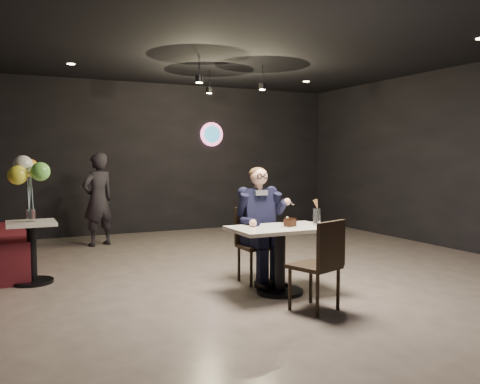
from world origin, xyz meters
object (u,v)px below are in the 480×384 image
main_table (280,260)px  side_table (32,255)px  passerby (98,199)px  balloon_vase (31,215)px  chair_far (258,245)px  seated_man (258,224)px  booth_bench (4,228)px  sundae_glass (317,217)px  chair_near (314,264)px

main_table → side_table: 2.99m
passerby → balloon_vase: bearing=39.7°
main_table → chair_far: size_ratio=1.20×
seated_man → booth_bench: bearing=142.7°
chair_far → booth_bench: bearing=142.7°
sundae_glass → balloon_vase: sundae_glass is taller
sundae_glass → booth_bench: bearing=139.9°
side_table → seated_man: bearing=-24.3°
chair_near → side_table: chair_near is taller
chair_near → seated_man: seated_man is taller
main_table → sundae_glass: sundae_glass is taller
side_table → main_table: bearing=-34.0°
passerby → chair_far: bearing=87.3°
seated_man → booth_bench: size_ratio=0.64×
balloon_vase → main_table: bearing=-34.0°
side_table → passerby: (1.19, 2.33, 0.45)m
chair_far → balloon_vase: size_ratio=6.00×
side_table → booth_bench: bearing=106.7°
chair_near → booth_bench: 4.36m
chair_far → balloon_vase: (-2.48, 1.12, 0.37)m
chair_far → sundae_glass: bearing=-52.8°
main_table → booth_bench: 3.86m
chair_far → sundae_glass: 0.84m
chair_near → balloon_vase: (-2.48, 2.35, 0.37)m
side_table → sundae_glass: bearing=-30.4°
balloon_vase → booth_bench: bearing=106.7°
seated_man → side_table: size_ratio=2.07×
chair_near → main_table: bearing=70.7°
main_table → balloon_vase: bearing=146.0°
chair_near → side_table: size_ratio=1.32×
booth_bench → chair_far: bearing=-37.3°
balloon_vase → sundae_glass: bearing=-30.4°
balloon_vase → passerby: passerby is taller
seated_man → booth_bench: 3.50m
sundae_glass → balloon_vase: bearing=149.6°
chair_near → passerby: bearing=86.2°
seated_man → main_table: bearing=-90.0°
chair_far → passerby: 3.70m
seated_man → passerby: 3.69m
chair_near → chair_far: bearing=70.7°
balloon_vase → chair_near: bearing=-43.5°
booth_bench → balloon_vase: booth_bench is taller
main_table → passerby: passerby is taller
chair_near → seated_man: (0.00, 1.23, 0.26)m
chair_far → side_table: chair_far is taller
balloon_vase → side_table: bearing=0.0°
chair_near → side_table: bearing=117.2°
chair_near → seated_man: bearing=70.7°
chair_near → passerby: passerby is taller
booth_bench → side_table: (0.30, -1.00, -0.21)m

